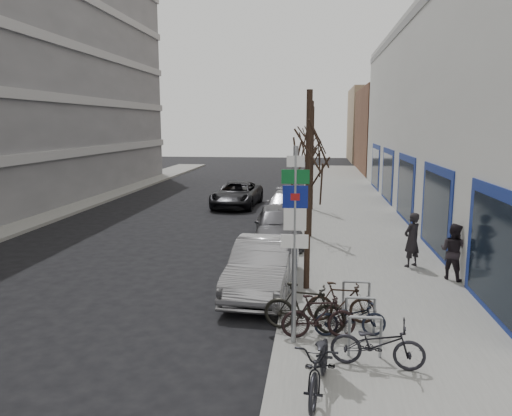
% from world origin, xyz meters
% --- Properties ---
extents(ground, '(120.00, 120.00, 0.00)m').
position_xyz_m(ground, '(0.00, 0.00, 0.00)').
color(ground, black).
rests_on(ground, ground).
extents(sidewalk_east, '(5.00, 70.00, 0.15)m').
position_xyz_m(sidewalk_east, '(4.50, 10.00, 0.07)').
color(sidewalk_east, slate).
rests_on(sidewalk_east, ground).
extents(brick_building_far, '(12.00, 14.00, 8.00)m').
position_xyz_m(brick_building_far, '(13.00, 40.00, 4.00)').
color(brick_building_far, brown).
rests_on(brick_building_far, ground).
extents(tan_building_far, '(13.00, 12.00, 9.00)m').
position_xyz_m(tan_building_far, '(13.50, 55.00, 4.50)').
color(tan_building_far, '#937A5B').
rests_on(tan_building_far, ground).
extents(highway_sign_pole, '(0.55, 0.10, 4.20)m').
position_xyz_m(highway_sign_pole, '(2.40, -0.01, 2.46)').
color(highway_sign_pole, gray).
rests_on(highway_sign_pole, ground).
extents(bike_rack, '(0.66, 2.26, 0.83)m').
position_xyz_m(bike_rack, '(3.80, 0.60, 0.66)').
color(bike_rack, gray).
rests_on(bike_rack, sidewalk_east).
extents(tree_near, '(1.80, 1.80, 5.50)m').
position_xyz_m(tree_near, '(2.60, 3.50, 4.10)').
color(tree_near, black).
rests_on(tree_near, ground).
extents(tree_mid, '(1.80, 1.80, 5.50)m').
position_xyz_m(tree_mid, '(2.60, 10.00, 4.10)').
color(tree_mid, black).
rests_on(tree_mid, ground).
extents(tree_far, '(1.80, 1.80, 5.50)m').
position_xyz_m(tree_far, '(2.60, 16.50, 4.10)').
color(tree_far, black).
rests_on(tree_far, ground).
extents(meter_front, '(0.10, 0.08, 1.27)m').
position_xyz_m(meter_front, '(2.15, 3.00, 0.92)').
color(meter_front, gray).
rests_on(meter_front, sidewalk_east).
extents(meter_mid, '(0.10, 0.08, 1.27)m').
position_xyz_m(meter_mid, '(2.15, 8.50, 0.92)').
color(meter_mid, gray).
rests_on(meter_mid, sidewalk_east).
extents(meter_back, '(0.10, 0.08, 1.27)m').
position_xyz_m(meter_back, '(2.15, 14.00, 0.92)').
color(meter_back, gray).
rests_on(meter_back, sidewalk_east).
extents(bike_near_left, '(0.86, 2.03, 1.20)m').
position_xyz_m(bike_near_left, '(2.93, -1.94, 0.75)').
color(bike_near_left, black).
rests_on(bike_near_left, sidewalk_east).
extents(bike_near_right, '(1.65, 0.70, 0.97)m').
position_xyz_m(bike_near_right, '(2.91, 0.26, 0.64)').
color(bike_near_right, black).
rests_on(bike_near_right, sidewalk_east).
extents(bike_mid_curb, '(1.59, 0.66, 0.94)m').
position_xyz_m(bike_mid_curb, '(3.58, 0.45, 0.62)').
color(bike_mid_curb, black).
rests_on(bike_mid_curb, sidewalk_east).
extents(bike_mid_inner, '(1.89, 0.86, 1.11)m').
position_xyz_m(bike_mid_inner, '(2.61, 0.54, 0.70)').
color(bike_mid_inner, black).
rests_on(bike_mid_inner, sidewalk_east).
extents(bike_far_curb, '(1.79, 0.74, 1.06)m').
position_xyz_m(bike_far_curb, '(3.99, -0.89, 0.68)').
color(bike_far_curb, black).
rests_on(bike_far_curb, sidewalk_east).
extents(bike_far_inner, '(1.61, 0.56, 0.96)m').
position_xyz_m(bike_far_inner, '(3.43, 1.18, 0.63)').
color(bike_far_inner, black).
rests_on(bike_far_inner, sidewalk_east).
extents(parked_car_front, '(1.83, 4.56, 1.48)m').
position_xyz_m(parked_car_front, '(1.40, 3.44, 0.74)').
color(parked_car_front, '#96959A').
rests_on(parked_car_front, ground).
extents(parked_car_mid, '(2.19, 4.64, 1.53)m').
position_xyz_m(parked_car_mid, '(1.40, 9.09, 0.77)').
color(parked_car_mid, '#515056').
rests_on(parked_car_mid, ground).
extents(parked_car_back, '(2.13, 4.70, 1.33)m').
position_xyz_m(parked_car_back, '(1.40, 14.42, 0.67)').
color(parked_car_back, '#949398').
rests_on(parked_car_back, ground).
extents(lane_car, '(2.61, 5.14, 1.39)m').
position_xyz_m(lane_car, '(-1.60, 17.80, 0.70)').
color(lane_car, black).
rests_on(lane_car, ground).
extents(pedestrian_near, '(0.75, 0.72, 1.74)m').
position_xyz_m(pedestrian_near, '(5.85, 6.01, 1.02)').
color(pedestrian_near, black).
rests_on(pedestrian_near, sidewalk_east).
extents(pedestrian_far, '(0.74, 0.72, 1.67)m').
position_xyz_m(pedestrian_far, '(6.80, 4.82, 0.99)').
color(pedestrian_far, black).
rests_on(pedestrian_far, sidewalk_east).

